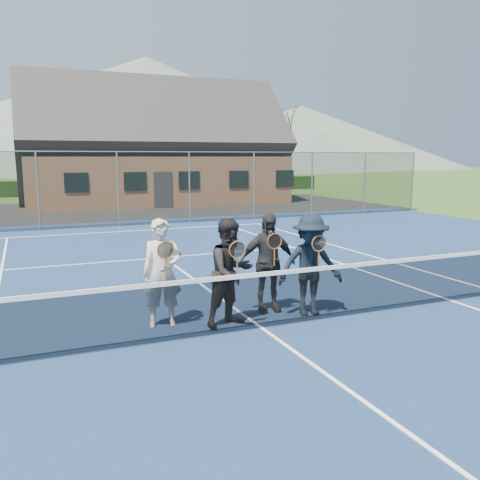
{
  "coord_description": "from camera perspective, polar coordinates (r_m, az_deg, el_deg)",
  "views": [
    {
      "loc": [
        -3.45,
        -7.23,
        2.82
      ],
      "look_at": [
        0.25,
        1.5,
        1.25
      ],
      "focal_mm": 38.0,
      "sensor_mm": 36.0,
      "label": 1
    }
  ],
  "objects": [
    {
      "name": "ground",
      "position": [
        27.6,
        -15.67,
        3.17
      ],
      "size": [
        220.0,
        220.0,
        0.0
      ],
      "primitive_type": "plane",
      "color": "#2C4E1B",
      "rests_on": "ground"
    },
    {
      "name": "court_surface",
      "position": [
        8.49,
        2.45,
        -9.93
      ],
      "size": [
        30.0,
        30.0,
        0.02
      ],
      "primitive_type": "cube",
      "color": "navy",
      "rests_on": "ground"
    },
    {
      "name": "tarmac_carpark",
      "position": [
        27.38,
        -24.0,
        2.67
      ],
      "size": [
        40.0,
        12.0,
        0.01
      ],
      "primitive_type": "cube",
      "color": "black",
      "rests_on": "ground"
    },
    {
      "name": "hedge_row",
      "position": [
        39.45,
        -17.98,
        5.63
      ],
      "size": [
        40.0,
        1.2,
        1.1
      ],
      "primitive_type": "cube",
      "color": "black",
      "rests_on": "ground"
    },
    {
      "name": "hill_centre",
      "position": [
        105.21,
        -10.3,
        13.69
      ],
      "size": [
        120.0,
        120.0,
        22.0
      ],
      "primitive_type": "cone",
      "color": "#53645C",
      "rests_on": "ground"
    },
    {
      "name": "hill_east",
      "position": [
        117.84,
        6.94,
        11.34
      ],
      "size": [
        90.0,
        90.0,
        14.0
      ],
      "primitive_type": "cone",
      "color": "#506156",
      "rests_on": "ground"
    },
    {
      "name": "court_markings",
      "position": [
        8.49,
        2.45,
        -9.83
      ],
      "size": [
        11.03,
        23.83,
        0.01
      ],
      "color": "white",
      "rests_on": "court_surface"
    },
    {
      "name": "tennis_net",
      "position": [
        8.33,
        2.47,
        -6.49
      ],
      "size": [
        11.68,
        0.08,
        1.1
      ],
      "color": "slate",
      "rests_on": "ground"
    },
    {
      "name": "perimeter_fence",
      "position": [
        21.06,
        -13.54,
        5.6
      ],
      "size": [
        30.07,
        0.07,
        3.02
      ],
      "color": "slate",
      "rests_on": "ground"
    },
    {
      "name": "clubhouse",
      "position": [
        32.13,
        -9.72,
        11.34
      ],
      "size": [
        15.6,
        8.2,
        7.7
      ],
      "color": "#9E6B4C",
      "rests_on": "ground"
    },
    {
      "name": "tree_c",
      "position": [
        40.71,
        -15.62,
        13.23
      ],
      "size": [
        3.2,
        3.2,
        7.77
      ],
      "color": "#3B2715",
      "rests_on": "ground"
    },
    {
      "name": "tree_d",
      "position": [
        43.2,
        -1.99,
        13.32
      ],
      "size": [
        3.2,
        3.2,
        7.77
      ],
      "color": "#392614",
      "rests_on": "ground"
    },
    {
      "name": "tree_e",
      "position": [
        45.69,
        5.24,
        13.07
      ],
      "size": [
        3.2,
        3.2,
        7.77
      ],
      "color": "#3D2616",
      "rests_on": "ground"
    },
    {
      "name": "player_a",
      "position": [
        8.46,
        -8.72,
        -3.67
      ],
      "size": [
        0.72,
        0.55,
        1.8
      ],
      "color": "beige",
      "rests_on": "court_surface"
    },
    {
      "name": "player_b",
      "position": [
        8.4,
        -1.01,
        -3.67
      ],
      "size": [
        1.04,
        0.91,
        1.8
      ],
      "color": "black",
      "rests_on": "court_surface"
    },
    {
      "name": "player_c",
      "position": [
        9.2,
        3.11,
        -2.52
      ],
      "size": [
        1.1,
        0.56,
        1.8
      ],
      "color": "#232428",
      "rests_on": "court_surface"
    },
    {
      "name": "player_d",
      "position": [
        9.05,
        7.9,
        -2.8
      ],
      "size": [
        1.28,
        0.91,
        1.8
      ],
      "color": "black",
      "rests_on": "court_surface"
    }
  ]
}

